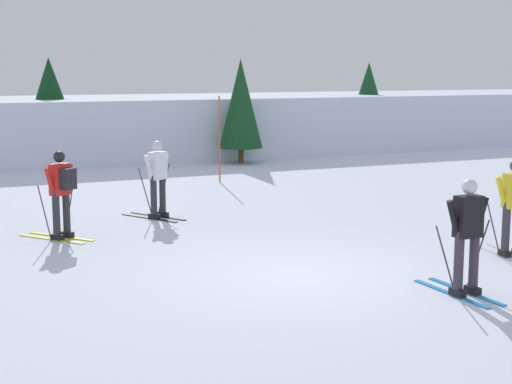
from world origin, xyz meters
name	(u,v)px	position (x,y,z in m)	size (l,w,h in m)	color
ground_plane	(306,276)	(0.00, 0.00, 0.00)	(120.00, 120.00, 0.00)	silver
far_snow_ridge	(77,128)	(0.00, 18.27, 1.10)	(80.00, 6.84, 2.19)	silver
skier_black	(467,234)	(1.60, -1.91, 0.92)	(1.00, 1.61, 1.71)	#237AC6
skier_white	(157,177)	(-0.75, 5.58, 0.92)	(1.13, 1.57, 1.71)	black
skier_red	(61,190)	(-3.05, 4.26, 0.96)	(1.27, 1.50, 1.71)	gold
trail_marker_pole	(220,139)	(2.47, 10.13, 1.25)	(0.04, 0.04, 2.49)	#C65614
conifer_far_left	(50,103)	(-1.11, 17.31, 2.08)	(2.13, 2.13, 3.66)	#513823
conifer_far_right	(368,96)	(11.88, 17.21, 2.15)	(1.70, 1.70, 3.52)	#513823
conifer_far_centre	(241,104)	(4.84, 14.19, 2.07)	(1.51, 1.51, 3.60)	#513823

